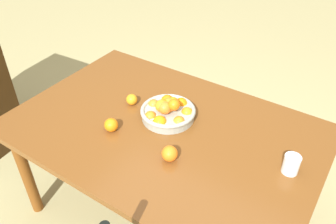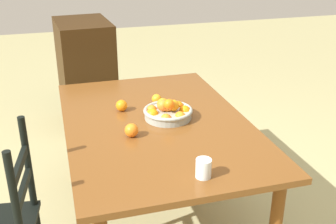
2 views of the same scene
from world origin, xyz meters
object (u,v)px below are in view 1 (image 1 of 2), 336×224
object	(u,v)px
orange_loose_0	(170,154)
drinking_glass	(291,164)
fruit_bowl	(168,111)
dining_table	(164,138)
orange_loose_1	(111,125)
orange_loose_2	(132,100)

from	to	relation	value
orange_loose_0	drinking_glass	bearing A→B (deg)	-154.37
fruit_bowl	drinking_glass	size ratio (longest dim) A/B	3.29
orange_loose_0	dining_table	bearing A→B (deg)	-49.21
orange_loose_1	orange_loose_2	xyz separation A→B (m)	(0.06, -0.25, -0.00)
orange_loose_0	orange_loose_1	distance (m)	0.38
drinking_glass	fruit_bowl	bearing A→B (deg)	-2.05
drinking_glass	orange_loose_1	bearing A→B (deg)	14.69
fruit_bowl	orange_loose_2	size ratio (longest dim) A/B	4.71
orange_loose_2	dining_table	bearing A→B (deg)	164.89
dining_table	drinking_glass	world-z (taller)	drinking_glass
fruit_bowl	drinking_glass	world-z (taller)	fruit_bowl
orange_loose_1	dining_table	bearing A→B (deg)	-141.37
orange_loose_2	drinking_glass	size ratio (longest dim) A/B	0.70
dining_table	fruit_bowl	world-z (taller)	fruit_bowl
fruit_bowl	drinking_glass	xyz separation A→B (m)	(-0.69, 0.02, -0.00)
dining_table	orange_loose_0	bearing A→B (deg)	130.79
orange_loose_0	drinking_glass	distance (m)	0.56
fruit_bowl	orange_loose_2	world-z (taller)	fruit_bowl
fruit_bowl	orange_loose_1	bearing A→B (deg)	53.53
orange_loose_0	drinking_glass	world-z (taller)	drinking_glass
dining_table	orange_loose_1	size ratio (longest dim) A/B	22.38
fruit_bowl	orange_loose_1	xyz separation A→B (m)	(0.19, 0.26, -0.01)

